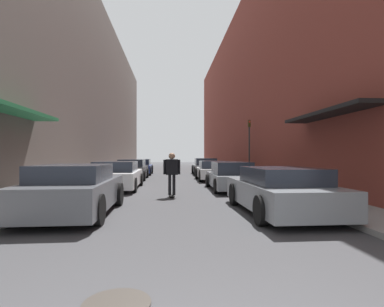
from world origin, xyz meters
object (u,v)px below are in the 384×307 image
Objects in this scene: parked_car_right_0 at (280,191)px; manhole_cover at (116,304)px; parked_car_left_1 at (117,176)px; skateboarder at (172,170)px; parked_car_left_3 at (140,167)px; traffic_light at (249,142)px; parked_car_left_2 at (132,170)px; parked_car_right_3 at (205,167)px; parked_car_right_1 at (231,176)px; parked_car_right_2 at (213,171)px; parked_car_left_0 at (75,190)px.

parked_car_right_0 is 5.73m from manhole_cover.
parked_car_left_1 is 2.85× the size of skateboarder.
parked_car_left_3 is 1.09× the size of traffic_light.
parked_car_left_2 is 12.82m from parked_car_right_0.
parked_car_left_1 is 1.13× the size of parked_car_left_3.
traffic_light is (2.42, -4.26, 1.78)m from parked_car_right_3.
parked_car_left_3 is 0.94× the size of parked_car_right_0.
parked_car_right_0 is 4.35m from skateboarder.
traffic_light reaches higher than manhole_cover.
parked_car_left_1 reaches higher than parked_car_right_1.
parked_car_left_3 is at bearing 148.57° from traffic_light.
parked_car_right_2 is at bearing 70.13° from skateboarder.
parked_car_right_0 is 1.02× the size of parked_car_right_1.
parked_car_right_1 is 2.65× the size of skateboarder.
parked_car_right_3 is at bearing 80.62° from manhole_cover.
parked_car_left_3 is at bearing 90.00° from parked_car_left_1.
parked_car_right_1 is 1.14× the size of traffic_light.
skateboarder is 10.06m from traffic_light.
traffic_light is (2.41, 11.81, 1.82)m from parked_car_right_0.
parked_car_left_2 is 5.18m from parked_car_right_2.
traffic_light is (7.64, 0.11, 1.80)m from parked_car_left_2.
manhole_cover is (-3.42, -4.55, -0.59)m from parked_car_right_0.
parked_car_right_3 is at bearing 88.36° from parked_car_right_2.
traffic_light is at bearing 36.50° from parked_car_left_1.
parked_car_left_0 is 14.02m from traffic_light.
parked_car_right_1 is (5.07, -0.70, -0.02)m from parked_car_left_1.
parked_car_left_1 is 5.12m from parked_car_right_1.
parked_car_left_3 is at bearing 114.67° from parked_car_right_1.
skateboarder reaches higher than parked_car_left_1.
manhole_cover is (1.83, -10.70, -0.60)m from parked_car_left_1.
parked_car_right_1 is (5.11, 5.21, -0.04)m from parked_car_left_0.
parked_car_left_0 is 11.47m from parked_car_left_2.
parked_car_left_2 is 6.02× the size of manhole_cover.
parked_car_left_0 is 1.00× the size of parked_car_right_1.
parked_car_left_3 is 2.52× the size of skateboarder.
parked_car_left_2 is 1.13× the size of traffic_light.
parked_car_right_1 is at bearing -90.00° from parked_car_right_2.
parked_car_right_0 is (5.23, -11.70, -0.02)m from parked_car_left_2.
parked_car_left_3 is 21.13m from manhole_cover.
parked_car_right_1 is at bearing -51.04° from parked_car_left_2.
parked_car_left_1 is 1.08× the size of parked_car_right_1.
parked_car_left_0 is 0.93× the size of parked_car_left_1.
traffic_light reaches higher than parked_car_left_1.
parked_car_right_0 is at bearing -49.50° from parked_car_left_1.
manhole_cover is at bearing -108.00° from parked_car_right_1.
skateboarder reaches higher than parked_car_left_0.
manhole_cover is 0.19× the size of traffic_light.
parked_car_left_2 is 1.03× the size of parked_car_left_3.
parked_car_left_2 reaches higher than manhole_cover.
parked_car_right_3 is at bearing 90.06° from parked_car_right_0.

